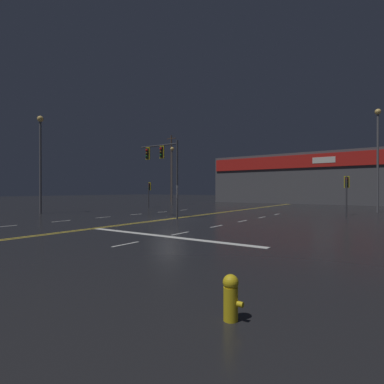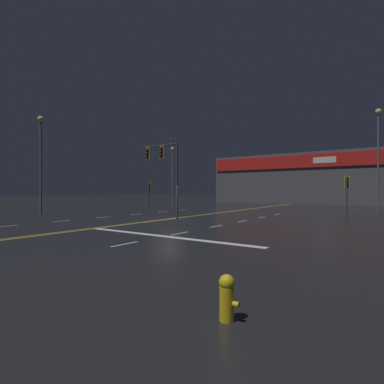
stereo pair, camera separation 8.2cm
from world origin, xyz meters
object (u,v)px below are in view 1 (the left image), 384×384
at_px(traffic_signal_corner_northwest, 149,189).
at_px(fire_hydrant, 231,296).
at_px(traffic_signal_median, 162,160).
at_px(streetlight_far_left, 378,147).
at_px(traffic_signal_corner_northeast, 347,187).
at_px(streetlight_near_right, 172,167).
at_px(streetlight_median_approach, 40,151).

relative_size(traffic_signal_corner_northwest, fire_hydrant, 4.13).
height_order(traffic_signal_median, streetlight_far_left, streetlight_far_left).
bearing_deg(streetlight_far_left, traffic_signal_corner_northeast, -108.95).
bearing_deg(traffic_signal_corner_northwest, streetlight_near_right, 108.80).
bearing_deg(traffic_signal_median, streetlight_near_right, 126.31).
height_order(streetlight_far_left, fire_hydrant, streetlight_far_left).
xyz_separation_m(traffic_signal_corner_northeast, streetlight_far_left, (1.97, 5.73, 3.89)).
relative_size(streetlight_near_right, streetlight_median_approach, 0.97).
height_order(traffic_signal_corner_northwest, fire_hydrant, traffic_signal_corner_northwest).
distance_m(traffic_signal_corner_northeast, fire_hydrant, 24.09).
bearing_deg(streetlight_far_left, traffic_signal_median, -129.99).
distance_m(traffic_signal_median, traffic_signal_corner_northwest, 14.44).
relative_size(traffic_signal_corner_northwest, streetlight_median_approach, 0.35).
relative_size(streetlight_median_approach, fire_hydrant, 11.90).
bearing_deg(traffic_signal_median, traffic_signal_corner_northeast, 42.00).
bearing_deg(streetlight_median_approach, streetlight_near_right, 93.10).
bearing_deg(streetlight_near_right, streetlight_far_left, -3.67).
distance_m(streetlight_median_approach, fire_hydrant, 27.58).
xyz_separation_m(traffic_signal_median, streetlight_median_approach, (-12.02, -3.11, 1.30)).
xyz_separation_m(traffic_signal_corner_northwest, streetlight_near_right, (-2.76, 8.12, 3.35)).
distance_m(streetlight_near_right, streetlight_far_left, 26.80).
xyz_separation_m(traffic_signal_corner_northwest, traffic_signal_corner_northeast, (22.00, 0.67, 0.17)).
xyz_separation_m(streetlight_median_approach, streetlight_far_left, (25.59, 19.30, 0.56)).
bearing_deg(traffic_signal_corner_northwest, traffic_signal_median, -43.27).
bearing_deg(fire_hydrant, traffic_signal_corner_northwest, 135.05).
bearing_deg(streetlight_median_approach, traffic_signal_median, 14.52).
height_order(streetlight_near_right, streetlight_median_approach, streetlight_median_approach).
bearing_deg(streetlight_near_right, fire_hydrant, -50.27).
xyz_separation_m(streetlight_near_right, fire_hydrant, (26.11, -31.42, -5.24)).
xyz_separation_m(traffic_signal_corner_northwest, streetlight_median_approach, (-1.62, -12.90, 3.50)).
bearing_deg(traffic_signal_median, streetlight_far_left, 50.01).
distance_m(streetlight_near_right, fire_hydrant, 41.18).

